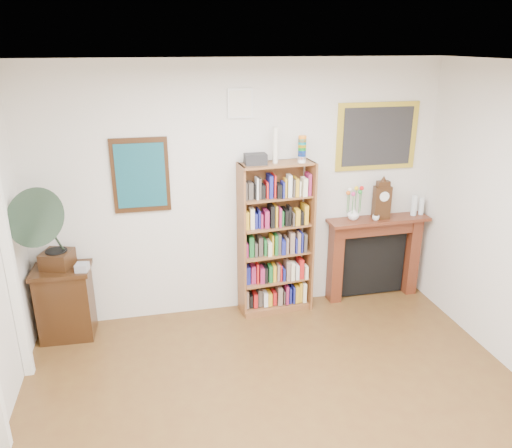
{
  "coord_description": "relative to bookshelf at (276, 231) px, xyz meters",
  "views": [
    {
      "loc": [
        -0.98,
        -2.64,
        2.94
      ],
      "look_at": [
        -0.03,
        1.6,
        1.35
      ],
      "focal_mm": 35.0,
      "sensor_mm": 36.0,
      "label": 1
    }
  ],
  "objects": [
    {
      "name": "bottle_left",
      "position": [
        1.68,
        0.04,
        0.17
      ],
      "size": [
        0.07,
        0.07,
        0.24
      ],
      "primitive_type": "cylinder",
      "color": "silver",
      "rests_on": "fireplace"
    },
    {
      "name": "side_cabinet",
      "position": [
        -2.27,
        -0.06,
        -0.58
      ],
      "size": [
        0.59,
        0.44,
        0.78
      ],
      "primitive_type": "cube",
      "rotation": [
        0.0,
        0.0,
        -0.04
      ],
      "color": "black",
      "rests_on": "floor"
    },
    {
      "name": "cd_stack",
      "position": [
        -2.05,
        -0.17,
        -0.15
      ],
      "size": [
        0.14,
        0.14,
        0.08
      ],
      "primitive_type": "cube",
      "rotation": [
        0.0,
        0.0,
        -0.19
      ],
      "color": "silver",
      "rests_on": "side_cabinet"
    },
    {
      "name": "fireplace",
      "position": [
        1.24,
        0.07,
        -0.38
      ],
      "size": [
        1.21,
        0.31,
        1.02
      ],
      "rotation": [
        0.0,
        0.0,
        0.02
      ],
      "color": "#522213",
      "rests_on": "floor"
    },
    {
      "name": "gilt_painting",
      "position": [
        1.19,
        0.14,
        0.98
      ],
      "size": [
        0.95,
        0.04,
        0.75
      ],
      "color": "gold",
      "rests_on": "back_wall"
    },
    {
      "name": "room",
      "position": [
        -0.36,
        -2.34,
        0.43
      ],
      "size": [
        4.51,
        5.01,
        2.81
      ],
      "color": "#553419",
      "rests_on": "ground"
    },
    {
      "name": "teacup",
      "position": [
        1.17,
        -0.04,
        0.08
      ],
      "size": [
        0.1,
        0.1,
        0.06
      ],
      "primitive_type": "imported",
      "rotation": [
        0.0,
        0.0,
        -0.31
      ],
      "color": "silver",
      "rests_on": "fireplace"
    },
    {
      "name": "bottle_right",
      "position": [
        1.79,
        0.05,
        0.15
      ],
      "size": [
        0.06,
        0.06,
        0.2
      ],
      "primitive_type": "cylinder",
      "color": "silver",
      "rests_on": "fireplace"
    },
    {
      "name": "gramophone",
      "position": [
        -2.3,
        -0.18,
        0.33
      ],
      "size": [
        0.74,
        0.83,
        0.92
      ],
      "rotation": [
        0.0,
        0.0,
        -0.3
      ],
      "color": "black",
      "rests_on": "side_cabinet"
    },
    {
      "name": "mantel_clock",
      "position": [
        1.25,
        0.02,
        0.26
      ],
      "size": [
        0.2,
        0.12,
        0.45
      ],
      "rotation": [
        0.0,
        0.0,
        -0.05
      ],
      "color": "black",
      "rests_on": "fireplace"
    },
    {
      "name": "flower_vase",
      "position": [
        0.93,
        0.05,
        0.12
      ],
      "size": [
        0.18,
        0.18,
        0.14
      ],
      "primitive_type": "imported",
      "rotation": [
        0.0,
        0.0,
        -0.38
      ],
      "color": "white",
      "rests_on": "fireplace"
    },
    {
      "name": "small_picture",
      "position": [
        -0.36,
        0.14,
        1.38
      ],
      "size": [
        0.26,
        0.04,
        0.3
      ],
      "color": "white",
      "rests_on": "back_wall"
    },
    {
      "name": "teal_poster",
      "position": [
        -1.41,
        0.14,
        0.68
      ],
      "size": [
        0.58,
        0.04,
        0.78
      ],
      "color": "black",
      "rests_on": "back_wall"
    },
    {
      "name": "bookshelf",
      "position": [
        0.0,
        0.0,
        0.0
      ],
      "size": [
        0.83,
        0.36,
        2.01
      ],
      "rotation": [
        0.0,
        0.0,
        0.1
      ],
      "color": "brown",
      "rests_on": "floor"
    }
  ]
}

